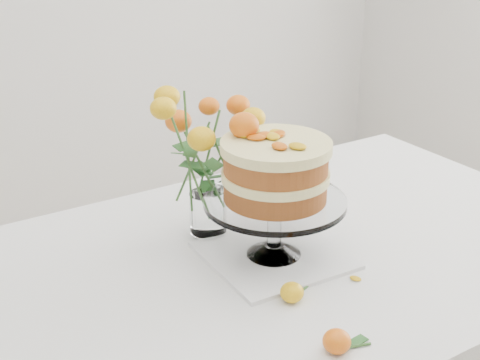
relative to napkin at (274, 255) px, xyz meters
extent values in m
cube|color=tan|center=(0.07, 0.01, -0.03)|extent=(1.40, 0.90, 0.04)
cylinder|color=tan|center=(0.69, 0.38, -0.41)|extent=(0.06, 0.06, 0.71)
cube|color=white|center=(0.07, 0.01, -0.01)|extent=(1.42, 0.92, 0.01)
cube|color=white|center=(0.07, 0.47, -0.11)|extent=(1.42, 0.01, 0.20)
cube|color=silver|center=(0.00, 0.00, 0.00)|extent=(0.29, 0.29, 0.01)
cylinder|color=white|center=(0.00, 0.00, 0.08)|extent=(0.03, 0.03, 0.10)
cylinder|color=white|center=(0.00, 0.00, 0.13)|extent=(0.30, 0.30, 0.01)
cylinder|color=#944921|center=(0.00, 0.00, 0.16)|extent=(0.26, 0.26, 0.04)
cylinder|color=beige|center=(0.00, 0.00, 0.19)|extent=(0.27, 0.27, 0.02)
cylinder|color=#944921|center=(0.00, 0.00, 0.22)|extent=(0.26, 0.26, 0.04)
cylinder|color=beige|center=(0.00, 0.00, 0.25)|extent=(0.28, 0.28, 0.02)
cylinder|color=white|center=(-0.07, 0.17, 0.00)|extent=(0.07, 0.07, 0.01)
cylinder|color=white|center=(-0.07, 0.17, 0.05)|extent=(0.08, 0.08, 0.10)
ellipsoid|color=yellow|center=(-0.07, -0.16, 0.02)|extent=(0.05, 0.05, 0.04)
cylinder|color=#336127|center=(-0.04, -0.15, 0.00)|extent=(0.05, 0.02, 0.00)
ellipsoid|color=#E64C0B|center=(-0.10, -0.33, 0.02)|extent=(0.05, 0.05, 0.04)
cylinder|color=#336127|center=(-0.06, -0.34, 0.00)|extent=(0.06, 0.02, 0.01)
ellipsoid|color=gold|center=(-0.05, -0.09, 0.00)|extent=(0.03, 0.02, 0.00)
ellipsoid|color=gold|center=(0.05, -0.13, 0.00)|extent=(0.03, 0.02, 0.00)
ellipsoid|color=gold|center=(0.09, -0.17, 0.00)|extent=(0.03, 0.02, 0.00)
camera|label=1|loc=(-0.74, -1.04, 0.73)|focal=50.00mm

